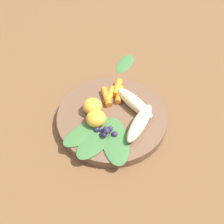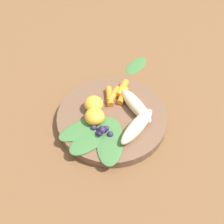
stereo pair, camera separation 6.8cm
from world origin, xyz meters
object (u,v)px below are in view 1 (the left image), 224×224
(bowl, at_px, (112,118))
(banana_peeled_left, at_px, (134,103))
(orange_segment_near, at_px, (96,118))
(banana_peeled_right, at_px, (140,123))
(kale_leaf_stray, at_px, (125,63))

(bowl, height_order, banana_peeled_left, banana_peeled_left)
(bowl, bearing_deg, orange_segment_near, 29.74)
(banana_peeled_left, bearing_deg, orange_segment_near, 79.86)
(orange_segment_near, bearing_deg, banana_peeled_right, 167.96)
(orange_segment_near, bearing_deg, kale_leaf_stray, -112.47)
(bowl, height_order, kale_leaf_stray, bowl)
(orange_segment_near, height_order, kale_leaf_stray, orange_segment_near)
(banana_peeled_left, xyz_separation_m, banana_peeled_right, (-0.00, 0.06, 0.00))
(bowl, bearing_deg, banana_peeled_left, -160.81)
(orange_segment_near, xyz_separation_m, kale_leaf_stray, (-0.10, -0.24, -0.04))
(banana_peeled_left, xyz_separation_m, kale_leaf_stray, (-0.00, -0.19, -0.04))
(banana_peeled_right, distance_m, kale_leaf_stray, 0.26)
(banana_peeled_right, xyz_separation_m, kale_leaf_stray, (0.00, -0.26, -0.04))
(banana_peeled_left, bearing_deg, kale_leaf_stray, -34.45)
(banana_peeled_right, height_order, orange_segment_near, orange_segment_near)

